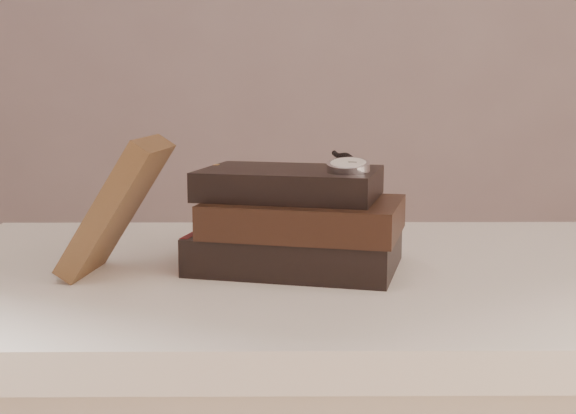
{
  "coord_description": "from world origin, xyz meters",
  "views": [
    {
      "loc": [
        -0.05,
        -0.56,
        0.97
      ],
      "look_at": [
        -0.04,
        0.34,
        0.82
      ],
      "focal_mm": 47.62,
      "sensor_mm": 36.0,
      "label": 1
    }
  ],
  "objects": [
    {
      "name": "table",
      "position": [
        0.0,
        0.35,
        0.66
      ],
      "size": [
        1.0,
        0.6,
        0.75
      ],
      "color": "white",
      "rests_on": "ground"
    },
    {
      "name": "book_stack",
      "position": [
        -0.03,
        0.34,
        0.81
      ],
      "size": [
        0.27,
        0.22,
        0.12
      ],
      "color": "black",
      "rests_on": "table"
    },
    {
      "name": "journal",
      "position": [
        -0.24,
        0.31,
        0.83
      ],
      "size": [
        0.13,
        0.12,
        0.16
      ],
      "primitive_type": "cube",
      "rotation": [
        0.0,
        0.57,
        -0.13
      ],
      "color": "#442D1A",
      "rests_on": "table"
    },
    {
      "name": "pocket_watch",
      "position": [
        0.03,
        0.32,
        0.88
      ],
      "size": [
        0.06,
        0.16,
        0.02
      ],
      "color": "silver",
      "rests_on": "book_stack"
    },
    {
      "name": "eyeglasses",
      "position": [
        -0.1,
        0.44,
        0.82
      ],
      "size": [
        0.13,
        0.14,
        0.05
      ],
      "color": "silver",
      "rests_on": "book_stack"
    }
  ]
}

